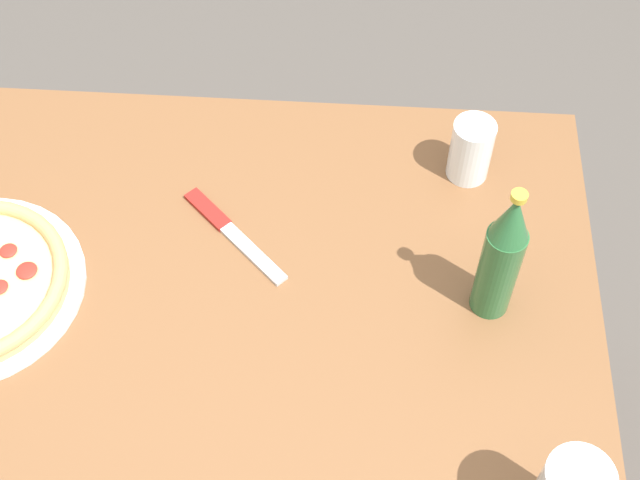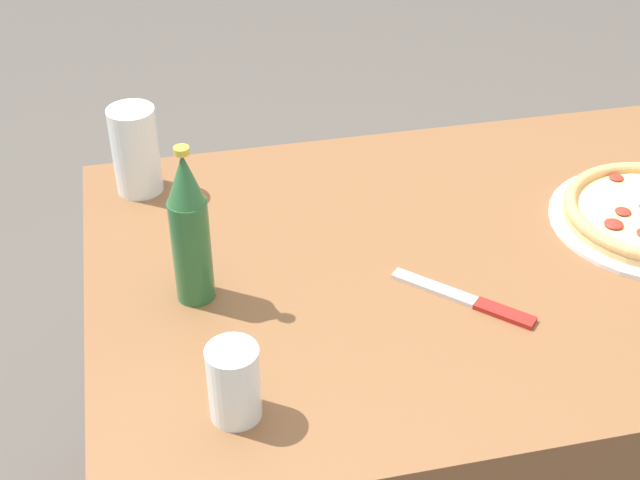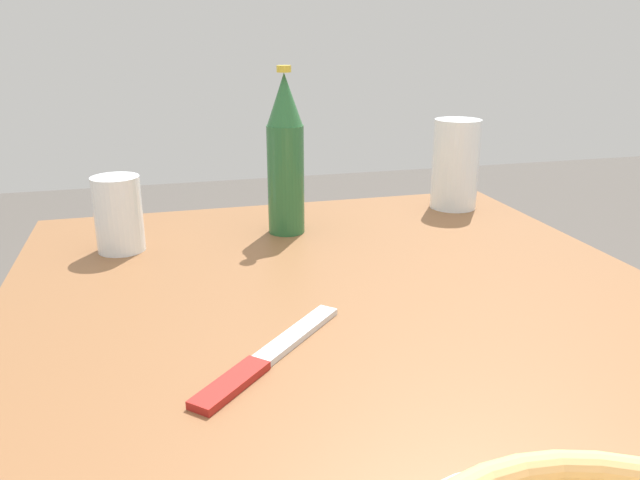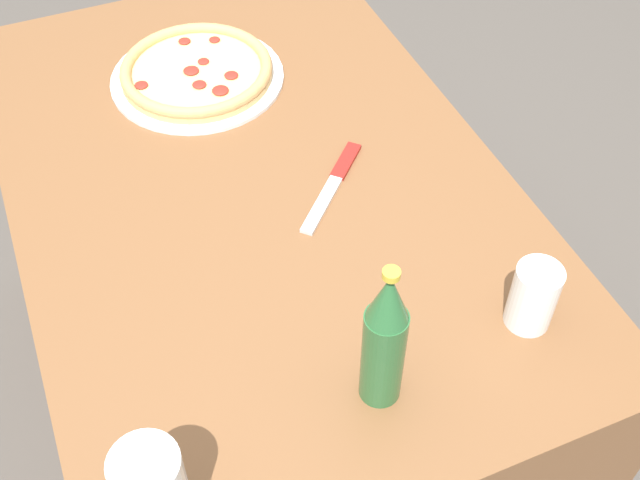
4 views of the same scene
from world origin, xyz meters
name	(u,v)px [view 2 (image 2 of 4)]	position (x,y,z in m)	size (l,w,h in m)	color
table	(464,407)	(0.00, 0.00, 0.36)	(1.28, 0.83, 0.73)	brown
glass_lemonade	(234,386)	(0.45, 0.27, 0.78)	(0.07, 0.07, 0.11)	white
glass_iced_tea	(136,154)	(0.54, -0.31, 0.80)	(0.08, 0.08, 0.16)	white
beer_bottle	(190,230)	(0.47, 0.02, 0.85)	(0.06, 0.06, 0.26)	#286033
knife	(469,300)	(0.07, 0.12, 0.73)	(0.18, 0.18, 0.01)	maroon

